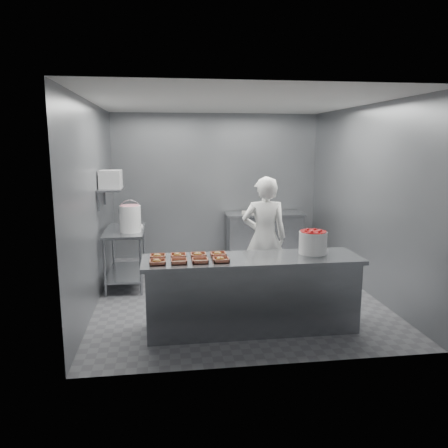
{
  "coord_description": "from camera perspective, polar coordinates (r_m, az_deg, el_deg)",
  "views": [
    {
      "loc": [
        -1.01,
        -6.28,
        2.24
      ],
      "look_at": [
        -0.18,
        -0.2,
        1.1
      ],
      "focal_mm": 35.0,
      "sensor_mm": 36.0,
      "label": 1
    }
  ],
  "objects": [
    {
      "name": "floor",
      "position": [
        6.74,
        1.31,
        -8.85
      ],
      "size": [
        4.5,
        4.5,
        0.0
      ],
      "primitive_type": "plane",
      "color": "#4C4C51",
      "rests_on": "ground"
    },
    {
      "name": "ceiling",
      "position": [
        6.38,
        1.42,
        15.58
      ],
      "size": [
        4.5,
        4.5,
        0.0
      ],
      "primitive_type": "plane",
      "rotation": [
        3.14,
        0.0,
        0.0
      ],
      "color": "white",
      "rests_on": "wall_back"
    },
    {
      "name": "wall_back",
      "position": [
        8.63,
        -1.01,
        4.97
      ],
      "size": [
        4.0,
        0.04,
        2.8
      ],
      "primitive_type": "cube",
      "color": "slate",
      "rests_on": "ground"
    },
    {
      "name": "wall_left",
      "position": [
        6.41,
        -16.59,
        2.59
      ],
      "size": [
        0.04,
        4.5,
        2.8
      ],
      "primitive_type": "cube",
      "color": "slate",
      "rests_on": "ground"
    },
    {
      "name": "wall_right",
      "position": [
        7.01,
        17.74,
        3.17
      ],
      "size": [
        0.04,
        4.5,
        2.8
      ],
      "primitive_type": "cube",
      "color": "slate",
      "rests_on": "ground"
    },
    {
      "name": "service_counter",
      "position": [
        5.34,
        3.64,
        -9.02
      ],
      "size": [
        2.6,
        0.7,
        0.9
      ],
      "color": "slate",
      "rests_on": "ground"
    },
    {
      "name": "prep_table",
      "position": [
        7.1,
        -12.74,
        -3.12
      ],
      "size": [
        0.6,
        1.2,
        0.9
      ],
      "color": "slate",
      "rests_on": "ground"
    },
    {
      "name": "back_counter",
      "position": [
        8.59,
        5.26,
        -1.5
      ],
      "size": [
        1.5,
        0.6,
        0.9
      ],
      "color": "slate",
      "rests_on": "ground"
    },
    {
      "name": "wall_shelf",
      "position": [
        6.96,
        -14.46,
        4.53
      ],
      "size": [
        0.35,
        0.9,
        0.03
      ],
      "primitive_type": "cube",
      "color": "slate",
      "rests_on": "wall_left"
    },
    {
      "name": "tray_0",
      "position": [
        4.98,
        -8.69,
        -4.89
      ],
      "size": [
        0.19,
        0.18,
        0.06
      ],
      "color": "tan",
      "rests_on": "service_counter"
    },
    {
      "name": "tray_1",
      "position": [
        4.99,
        -5.89,
        -4.85
      ],
      "size": [
        0.19,
        0.18,
        0.04
      ],
      "color": "tan",
      "rests_on": "service_counter"
    },
    {
      "name": "tray_2",
      "position": [
        5.0,
        -3.13,
        -4.77
      ],
      "size": [
        0.19,
        0.18,
        0.04
      ],
      "color": "tan",
      "rests_on": "service_counter"
    },
    {
      "name": "tray_3",
      "position": [
        5.02,
        -0.43,
        -4.65
      ],
      "size": [
        0.19,
        0.18,
        0.06
      ],
      "color": "tan",
      "rests_on": "service_counter"
    },
    {
      "name": "tray_4",
      "position": [
        5.22,
        -8.66,
        -4.18
      ],
      "size": [
        0.19,
        0.18,
        0.06
      ],
      "color": "tan",
      "rests_on": "service_counter"
    },
    {
      "name": "tray_5",
      "position": [
        5.22,
        -6.02,
        -4.11
      ],
      "size": [
        0.19,
        0.18,
        0.06
      ],
      "color": "tan",
      "rests_on": "service_counter"
    },
    {
      "name": "tray_6",
      "position": [
        5.23,
        -3.39,
        -4.04
      ],
      "size": [
        0.19,
        0.18,
        0.06
      ],
      "color": "tan",
      "rests_on": "service_counter"
    },
    {
      "name": "tray_7",
      "position": [
        5.26,
        -0.77,
        -3.96
      ],
      "size": [
        0.19,
        0.18,
        0.06
      ],
      "color": "tan",
      "rests_on": "service_counter"
    },
    {
      "name": "worker",
      "position": [
        6.35,
        5.29,
        -1.79
      ],
      "size": [
        0.69,
        0.49,
        1.77
      ],
      "primitive_type": "imported",
      "rotation": [
        0.0,
        0.0,
        3.03
      ],
      "color": "white",
      "rests_on": "ground"
    },
    {
      "name": "strawberry_tub",
      "position": [
        5.46,
        11.54,
        -2.25
      ],
      "size": [
        0.34,
        0.34,
        0.28
      ],
      "color": "silver",
      "rests_on": "service_counter"
    },
    {
      "name": "glaze_bucket",
      "position": [
        6.79,
        -12.15,
        0.76
      ],
      "size": [
        0.34,
        0.32,
        0.49
      ],
      "color": "silver",
      "rests_on": "prep_table"
    },
    {
      "name": "bucket_lid",
      "position": [
        7.2,
        -11.78,
        -0.3
      ],
      "size": [
        0.39,
        0.39,
        0.02
      ],
      "primitive_type": "cylinder",
      "rotation": [
        0.0,
        0.0,
        0.32
      ],
      "color": "silver",
      "rests_on": "prep_table"
    },
    {
      "name": "rag",
      "position": [
        7.19,
        -12.17,
        -0.34
      ],
      "size": [
        0.17,
        0.16,
        0.02
      ],
      "primitive_type": "cube",
      "rotation": [
        0.0,
        0.0,
        -0.35
      ],
      "color": "#CCB28C",
      "rests_on": "prep_table"
    },
    {
      "name": "appliance",
      "position": [
        6.86,
        -14.59,
        5.7
      ],
      "size": [
        0.32,
        0.37,
        0.27
      ],
      "primitive_type": "cube",
      "rotation": [
        0.0,
        0.0,
        -0.03
      ],
      "color": "gray",
      "rests_on": "wall_shelf"
    },
    {
      "name": "paper_stack",
      "position": [
        8.44,
        3.38,
        1.53
      ],
      "size": [
        0.34,
        0.27,
        0.04
      ],
      "primitive_type": "cube",
      "rotation": [
        0.0,
        0.0,
        -0.19
      ],
      "color": "silver",
      "rests_on": "back_counter"
    }
  ]
}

